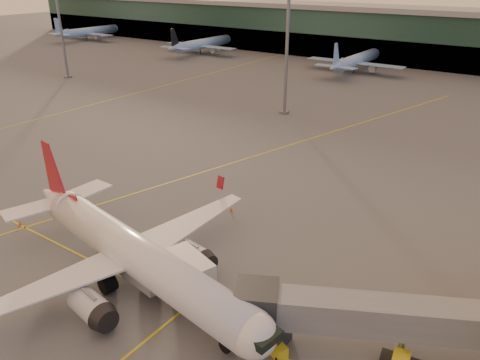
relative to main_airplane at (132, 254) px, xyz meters
The scene contains 11 objects.
ground 6.23m from the main_airplane, 73.28° to the right, with size 600.00×600.00×0.00m, color #4C4F54.
taxi_markings 40.18m from the main_airplane, 98.41° to the left, with size 100.12×173.00×0.01m.
terminal 137.00m from the main_airplane, 89.38° to the left, with size 400.00×20.00×17.60m.
mast_west_far 105.95m from the main_airplane, 147.18° to the left, with size 2.40×2.40×25.60m.
mast_west_near 64.84m from the main_airplane, 106.87° to the left, with size 2.40×2.40×25.60m.
main_airplane is the anchor object (origin of this frame).
jet_bridge 26.50m from the main_airplane, 13.31° to the left, with size 25.83×15.31×5.57m.
catering_truck 6.09m from the main_airplane, 21.24° to the left, with size 5.78×3.83×4.14m.
gpu_cart 16.57m from the main_airplane, ahead, with size 2.06×1.69×1.04m.
cone_tail 20.53m from the main_airplane, behind, with size 0.44×0.44×0.56m.
cone_wing_left 18.31m from the main_airplane, 94.38° to the left, with size 0.42×0.42×0.54m.
Camera 1 is at (28.95, -20.25, 28.49)m, focal length 35.00 mm.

